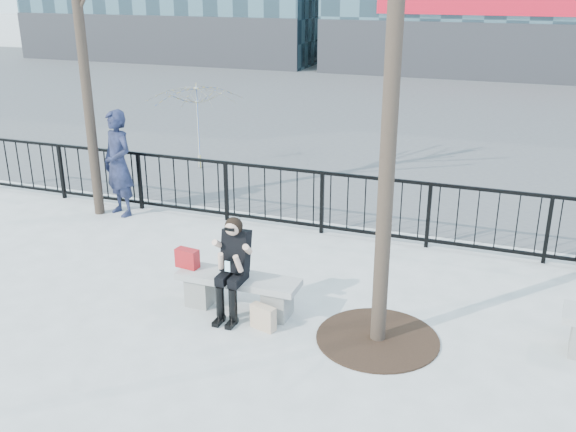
% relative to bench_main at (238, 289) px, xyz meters
% --- Properties ---
extents(ground, '(120.00, 120.00, 0.00)m').
position_rel_bench_main_xyz_m(ground, '(0.00, 0.00, -0.30)').
color(ground, '#9D9D98').
rests_on(ground, ground).
extents(street_surface, '(60.00, 23.00, 0.01)m').
position_rel_bench_main_xyz_m(street_surface, '(0.00, 15.00, -0.30)').
color(street_surface, '#474747').
rests_on(street_surface, ground).
extents(railing, '(14.00, 0.06, 1.10)m').
position_rel_bench_main_xyz_m(railing, '(0.00, 3.00, 0.25)').
color(railing, black).
rests_on(railing, ground).
extents(tree_grate, '(1.50, 1.50, 0.02)m').
position_rel_bench_main_xyz_m(tree_grate, '(1.90, -0.10, -0.29)').
color(tree_grate, black).
rests_on(tree_grate, ground).
extents(bench_main, '(1.65, 0.46, 0.49)m').
position_rel_bench_main_xyz_m(bench_main, '(0.00, 0.00, 0.00)').
color(bench_main, slate).
rests_on(bench_main, ground).
extents(seated_woman, '(0.50, 0.64, 1.34)m').
position_rel_bench_main_xyz_m(seated_woman, '(0.00, -0.16, 0.37)').
color(seated_woman, black).
rests_on(seated_woman, ground).
extents(handbag, '(0.33, 0.19, 0.26)m').
position_rel_bench_main_xyz_m(handbag, '(-0.75, 0.02, 0.32)').
color(handbag, '#AB1519').
rests_on(handbag, bench_main).
extents(shopping_bag, '(0.36, 0.21, 0.32)m').
position_rel_bench_main_xyz_m(shopping_bag, '(0.50, -0.35, -0.14)').
color(shopping_bag, beige).
rests_on(shopping_bag, ground).
extents(standing_man, '(0.84, 0.71, 1.95)m').
position_rel_bench_main_xyz_m(standing_man, '(-3.57, 2.61, 0.68)').
color(standing_man, black).
rests_on(standing_man, ground).
extents(vendor_umbrella, '(2.72, 2.75, 1.97)m').
position_rel_bench_main_xyz_m(vendor_umbrella, '(-3.67, 5.80, 0.68)').
color(vendor_umbrella, yellow).
rests_on(vendor_umbrella, ground).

